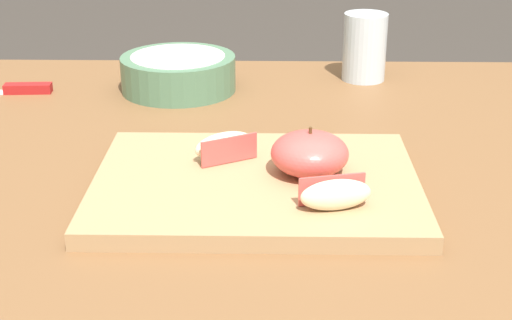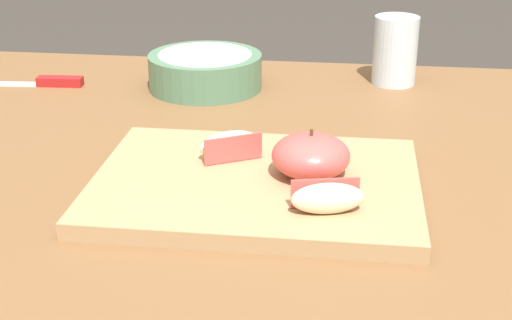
% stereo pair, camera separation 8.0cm
% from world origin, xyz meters
% --- Properties ---
extents(dining_table, '(1.18, 0.95, 0.74)m').
position_xyz_m(dining_table, '(0.00, 0.00, 0.64)').
color(dining_table, brown).
rests_on(dining_table, ground_plane).
extents(cutting_board, '(0.35, 0.26, 0.02)m').
position_xyz_m(cutting_board, '(-0.02, -0.05, 0.75)').
color(cutting_board, '#A37F56').
rests_on(cutting_board, dining_table).
extents(apple_half_skin_up, '(0.08, 0.08, 0.05)m').
position_xyz_m(apple_half_skin_up, '(0.04, -0.04, 0.78)').
color(apple_half_skin_up, '#D14C47').
rests_on(apple_half_skin_up, cutting_board).
extents(apple_wedge_middle, '(0.07, 0.04, 0.03)m').
position_xyz_m(apple_wedge_middle, '(0.06, -0.12, 0.78)').
color(apple_wedge_middle, beige).
rests_on(apple_wedge_middle, cutting_board).
extents(apple_wedge_near_knife, '(0.07, 0.06, 0.03)m').
position_xyz_m(apple_wedge_near_knife, '(-0.06, -0.00, 0.78)').
color(apple_wedge_near_knife, beige).
rests_on(apple_wedge_near_knife, cutting_board).
extents(paring_knife, '(0.16, 0.03, 0.01)m').
position_xyz_m(paring_knife, '(-0.39, 0.29, 0.75)').
color(paring_knife, silver).
rests_on(paring_knife, dining_table).
extents(ceramic_fruit_bowl, '(0.17, 0.17, 0.05)m').
position_xyz_m(ceramic_fruit_bowl, '(-0.15, 0.31, 0.77)').
color(ceramic_fruit_bowl, '#4C7556').
rests_on(ceramic_fruit_bowl, dining_table).
extents(drinking_glass_water, '(0.07, 0.07, 0.10)m').
position_xyz_m(drinking_glass_water, '(0.14, 0.37, 0.79)').
color(drinking_glass_water, silver).
rests_on(drinking_glass_water, dining_table).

